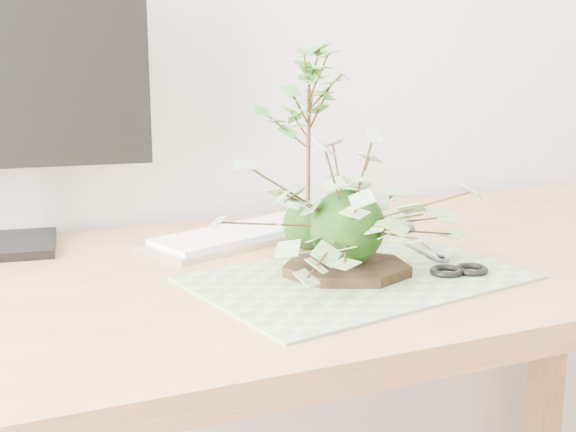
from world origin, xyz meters
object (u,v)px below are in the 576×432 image
at_px(ivy_kokedama, 348,192).
at_px(maple_kokedama, 309,102).
at_px(keyboard, 266,230).
at_px(desk, 314,319).

distance_m(ivy_kokedama, maple_kokedama, 0.20).
bearing_deg(keyboard, desk, -109.02).
distance_m(desk, ivy_kokedama, 0.22).
bearing_deg(ivy_kokedama, keyboard, 92.60).
relative_size(desk, maple_kokedama, 4.77).
distance_m(desk, keyboard, 0.22).
relative_size(maple_kokedama, keyboard, 0.72).
bearing_deg(keyboard, ivy_kokedama, -106.10).
height_order(ivy_kokedama, keyboard, ivy_kokedama).
xyz_separation_m(desk, keyboard, (0.00, 0.19, 0.10)).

